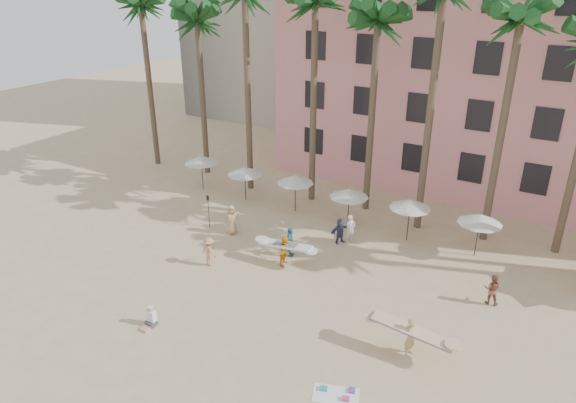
# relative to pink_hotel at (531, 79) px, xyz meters

# --- Properties ---
(ground) EXTENTS (120.00, 120.00, 0.00)m
(ground) POSITION_rel_pink_hotel_xyz_m (-7.00, -26.00, -8.00)
(ground) COLOR #D1B789
(ground) RESTS_ON ground
(pink_hotel) EXTENTS (35.00, 14.00, 16.00)m
(pink_hotel) POSITION_rel_pink_hotel_xyz_m (0.00, 0.00, 0.00)
(pink_hotel) COLOR pink
(pink_hotel) RESTS_ON ground
(palm_row) EXTENTS (44.40, 5.40, 16.30)m
(palm_row) POSITION_rel_pink_hotel_xyz_m (-6.49, -11.00, 4.97)
(palm_row) COLOR brown
(palm_row) RESTS_ON ground
(umbrella_row) EXTENTS (22.50, 2.70, 2.73)m
(umbrella_row) POSITION_rel_pink_hotel_xyz_m (-10.00, -13.50, -5.67)
(umbrella_row) COLOR #332B23
(umbrella_row) RESTS_ON ground
(beach_towel) EXTENTS (2.04, 1.57, 0.14)m
(beach_towel) POSITION_rel_pink_hotel_xyz_m (-2.21, -27.22, -7.97)
(beach_towel) COLOR white
(beach_towel) RESTS_ON ground
(carrier_yellow) EXTENTS (3.51, 0.79, 1.80)m
(carrier_yellow) POSITION_rel_pink_hotel_xyz_m (-0.55, -23.55, -6.98)
(carrier_yellow) COLOR tan
(carrier_yellow) RESTS_ON ground
(carrier_white) EXTENTS (3.08, 0.96, 1.75)m
(carrier_white) POSITION_rel_pink_hotel_xyz_m (-8.96, -19.80, -7.06)
(carrier_white) COLOR orange
(carrier_white) RESTS_ON ground
(beachgoers) EXTENTS (16.45, 7.21, 1.92)m
(beachgoers) POSITION_rel_pink_hotel_xyz_m (-8.71, -18.39, -7.13)
(beachgoers) COLOR silver
(beachgoers) RESTS_ON ground
(paddle) EXTENTS (0.18, 0.04, 2.23)m
(paddle) POSITION_rel_pink_hotel_xyz_m (-15.55, -18.33, -6.59)
(paddle) COLOR black
(paddle) RESTS_ON ground
(seated_man) EXTENTS (0.45, 0.79, 1.03)m
(seated_man) POSITION_rel_pink_hotel_xyz_m (-11.53, -27.74, -7.65)
(seated_man) COLOR #3F3F4C
(seated_man) RESTS_ON ground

